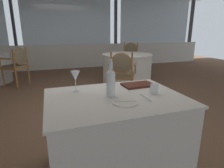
% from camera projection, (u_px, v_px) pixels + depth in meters
% --- Properties ---
extents(ground_plane, '(14.27, 14.27, 0.00)m').
position_uv_depth(ground_plane, '(99.00, 109.00, 3.26)').
color(ground_plane, brown).
extents(window_wall_far, '(10.98, 0.14, 2.81)m').
position_uv_depth(window_wall_far, '(69.00, 37.00, 6.57)').
color(window_wall_far, silver).
rests_on(window_wall_far, ground_plane).
extents(foreground_table, '(1.18, 0.88, 0.76)m').
position_uv_depth(foreground_table, '(115.00, 135.00, 1.72)').
color(foreground_table, silver).
rests_on(foreground_table, ground_plane).
extents(side_plate, '(0.21, 0.21, 0.01)m').
position_uv_depth(side_plate, '(125.00, 102.00, 1.47)').
color(side_plate, silver).
rests_on(side_plate, foreground_table).
extents(butter_knife, '(0.18, 0.06, 0.00)m').
position_uv_depth(butter_knife, '(125.00, 102.00, 1.47)').
color(butter_knife, silver).
rests_on(butter_knife, foreground_table).
extents(dinner_fork, '(0.02, 0.20, 0.00)m').
position_uv_depth(dinner_fork, '(146.00, 98.00, 1.58)').
color(dinner_fork, silver).
rests_on(dinner_fork, foreground_table).
extents(water_bottle, '(0.08, 0.08, 0.32)m').
position_uv_depth(water_bottle, '(111.00, 81.00, 1.61)').
color(water_bottle, white).
rests_on(water_bottle, foreground_table).
extents(wine_glass, '(0.08, 0.08, 0.20)m').
position_uv_depth(wine_glass, '(75.00, 76.00, 1.71)').
color(wine_glass, white).
rests_on(wine_glass, foreground_table).
extents(water_tumbler, '(0.08, 0.08, 0.09)m').
position_uv_depth(water_tumbler, '(154.00, 89.00, 1.69)').
color(water_tumbler, white).
rests_on(water_tumbler, foreground_table).
extents(menu_book, '(0.33, 0.22, 0.02)m').
position_uv_depth(menu_book, '(138.00, 85.00, 1.94)').
color(menu_book, '#512319').
rests_on(menu_book, foreground_table).
extents(dining_chair_0_1, '(0.65, 0.66, 0.93)m').
position_uv_depth(dining_chair_0_1, '(17.00, 63.00, 4.48)').
color(dining_chair_0_1, olive).
rests_on(dining_chair_0_1, ground_plane).
extents(background_table_1, '(1.26, 1.26, 0.76)m').
position_uv_depth(background_table_1, '(127.00, 69.00, 4.75)').
color(background_table_1, silver).
rests_on(background_table_1, ground_plane).
extents(dining_chair_1_0, '(0.65, 0.62, 0.98)m').
position_uv_depth(dining_chair_1_0, '(130.00, 56.00, 5.71)').
color(dining_chair_1_0, olive).
rests_on(dining_chair_1_0, ground_plane).
extents(dining_chair_1_1, '(0.65, 0.62, 0.93)m').
position_uv_depth(dining_chair_1_1, '(122.00, 71.00, 3.71)').
color(dining_chair_1_1, olive).
rests_on(dining_chair_1_1, ground_plane).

